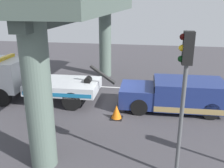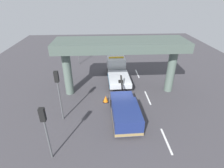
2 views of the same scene
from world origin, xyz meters
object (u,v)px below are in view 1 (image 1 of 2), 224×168
(towed_van_green, at_px, (176,95))
(traffic_cone_orange, at_px, (116,112))
(tow_truck_white, at_px, (30,80))
(traffic_light_far, at_px, (185,77))

(towed_van_green, height_order, traffic_cone_orange, towed_van_green)
(traffic_cone_orange, bearing_deg, tow_truck_white, -17.10)
(tow_truck_white, bearing_deg, towed_van_green, -179.83)
(traffic_light_far, distance_m, traffic_cone_orange, 5.45)
(tow_truck_white, height_order, towed_van_green, tow_truck_white)
(tow_truck_white, relative_size, towed_van_green, 1.39)
(traffic_light_far, bearing_deg, traffic_cone_orange, -56.75)
(tow_truck_white, relative_size, traffic_light_far, 1.58)
(tow_truck_white, relative_size, traffic_cone_orange, 10.77)
(tow_truck_white, bearing_deg, traffic_light_far, 144.79)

